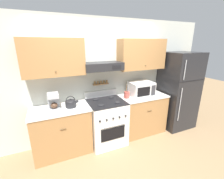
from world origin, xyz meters
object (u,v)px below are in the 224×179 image
stove_range (107,122)px  microwave (141,89)px  utensil_crock (127,95)px  coffee_maker (54,101)px  tea_kettle (71,103)px  refrigerator (178,90)px

stove_range → microwave: microwave is taller
utensil_crock → coffee_maker: bearing=178.8°
coffee_maker → utensil_crock: (1.47, -0.03, -0.07)m
tea_kettle → microwave: size_ratio=0.48×
refrigerator → coffee_maker: 2.87m
microwave → coffee_maker: bearing=179.6°
refrigerator → coffee_maker: refrigerator is taller
coffee_maker → utensil_crock: size_ratio=1.01×
stove_range → tea_kettle: bearing=176.9°
utensil_crock → stove_range: bearing=-175.6°
tea_kettle → refrigerator: bearing=-1.5°
microwave → utensil_crock: (-0.37, -0.02, -0.08)m
tea_kettle → coffee_maker: 0.30m
stove_range → microwave: size_ratio=2.06×
refrigerator → microwave: (-1.03, 0.09, 0.14)m
coffee_maker → microwave: bearing=-0.4°
refrigerator → utensil_crock: refrigerator is taller
microwave → stove_range: bearing=-176.3°
refrigerator → microwave: refrigerator is taller
refrigerator → utensil_crock: 1.40m
stove_range → tea_kettle: tea_kettle is taller
tea_kettle → microwave: bearing=0.7°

